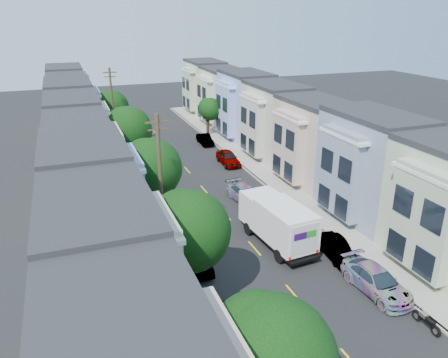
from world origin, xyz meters
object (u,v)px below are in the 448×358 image
tree_far_r (210,110)px  motorcycle (426,321)px  parked_left_b (236,331)px  parked_right_c (228,158)px  tree_b (188,232)px  tree_c (150,169)px  parked_left_d (153,188)px  utility_pole_near (161,185)px  tree_d (127,130)px  utility_pole_far (113,110)px  parked_right_a (376,281)px  lead_sedan (246,194)px  parked_right_b (336,249)px  tree_e (110,108)px  fedex_truck (277,221)px  parked_right_d (205,140)px  parked_left_c (195,260)px

tree_far_r → motorcycle: size_ratio=2.63×
parked_left_b → parked_right_c: size_ratio=0.99×
tree_b → tree_c: bearing=90.0°
tree_far_r → motorcycle: 41.89m
parked_left_d → tree_b: bearing=-93.0°
utility_pole_near → parked_left_b: size_ratio=2.12×
parked_left_d → tree_far_r: bearing=58.5°
tree_d → parked_left_b: tree_d is taller
tree_c → utility_pole_far: 22.39m
parked_right_a → lead_sedan: bearing=95.5°
tree_c → tree_far_r: (13.20, 25.00, -1.44)m
tree_d → parked_right_b: size_ratio=1.92×
tree_e → utility_pole_near: size_ratio=0.70×
tree_b → fedex_truck: (8.14, 4.81, -3.01)m
parked_right_d → tree_far_r: bearing=63.7°
fedex_truck → parked_left_d: fedex_truck is taller
parked_left_b → parked_right_a: 9.87m
utility_pole_far → parked_right_b: utility_pole_far is taller
parked_left_c → parked_right_d: parked_left_c is taller
fedex_truck → parked_right_d: size_ratio=1.82×
parked_left_b → motorcycle: parked_left_b is taller
parked_right_c → utility_pole_near: bearing=-122.7°
fedex_truck → utility_pole_far: bearing=101.3°
tree_e → fedex_truck: size_ratio=0.99×
tree_b → fedex_truck: 9.92m
parked_right_c → lead_sedan: bearing=-100.3°
utility_pole_near → parked_right_b: 13.08m
lead_sedan → tree_e: bearing=105.3°
tree_far_r → parked_left_c: tree_far_r is taller
parked_right_a → parked_right_c: 25.71m
tree_d → tree_far_r: size_ratio=1.47×
utility_pole_far → parked_left_d: bearing=-84.8°
parked_right_a → parked_right_b: 4.36m
tree_b → parked_left_d: (1.40, 17.25, -4.25)m
tree_e → tree_c: bearing=-90.0°
tree_far_r → parked_right_c: (-1.99, -12.31, -2.92)m
tree_d → lead_sedan: 13.34m
utility_pole_near → fedex_truck: size_ratio=1.41×
lead_sedan → parked_right_b: lead_sedan is taller
parked_left_b → parked_right_d: parked_left_b is taller
tree_far_r → parked_right_b: 33.86m
tree_b → fedex_truck: tree_b is taller
tree_b → tree_e: 36.10m
tree_b → parked_right_a: bearing=-13.7°
tree_far_r → parked_left_b: tree_far_r is taller
tree_b → parked_left_b: 5.85m
tree_c → parked_left_c: size_ratio=1.90×
utility_pole_near → fedex_truck: (8.13, -1.87, -3.25)m
fedex_truck → parked_left_c: 6.95m
lead_sedan → parked_right_d: 18.87m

